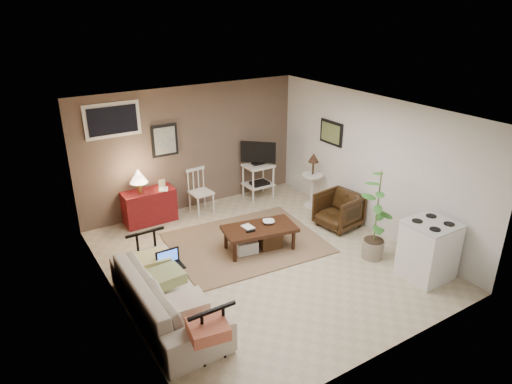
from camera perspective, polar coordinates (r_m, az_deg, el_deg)
floor at (r=7.38m, az=0.78°, el=-8.48°), size 5.00×5.00×0.00m
art_back at (r=8.61m, az=-11.35°, el=6.34°), size 0.50×0.03×0.60m
art_right at (r=8.80m, az=9.39°, el=7.32°), size 0.03×0.60×0.45m
window at (r=8.22m, az=-17.51°, el=8.56°), size 0.96×0.03×0.60m
rug at (r=7.84m, az=-1.22°, el=-6.35°), size 2.62×2.17×0.02m
coffee_table at (r=7.53m, az=0.39°, el=-5.59°), size 1.27×0.82×0.45m
sofa at (r=6.10m, az=-11.18°, el=-11.68°), size 0.64×2.19×0.86m
sofa_pillows at (r=5.86m, az=-9.83°, el=-11.98°), size 0.42×2.08×0.15m
sofa_end_rails at (r=6.17m, az=-10.03°, el=-11.82°), size 0.59×2.19×0.74m
laptop at (r=6.39m, az=-10.77°, el=-8.55°), size 0.34×0.24×0.23m
red_console at (r=8.63m, az=-13.30°, el=-1.41°), size 0.94×0.42×1.09m
spindle_chair at (r=8.86m, az=-6.94°, el=-0.07°), size 0.42×0.42×0.87m
tv_stand at (r=9.37m, az=0.32°, el=2.94°), size 0.57×0.52×1.20m
side_table at (r=9.03m, az=7.11°, el=2.31°), size 0.42×0.42×1.11m
armchair at (r=8.38m, az=10.29°, el=-2.07°), size 0.73×0.76×0.71m
potted_plant at (r=7.32m, az=14.89°, el=-2.45°), size 0.38×0.38×1.51m
stove at (r=7.23m, az=20.75°, el=-6.76°), size 0.69×0.64×0.90m
bowl at (r=7.54m, az=1.60°, el=-3.25°), size 0.20×0.12×0.20m
book_table at (r=7.35m, az=-1.50°, el=-3.89°), size 0.16×0.03×0.21m
book_console at (r=8.48m, az=-12.08°, el=0.90°), size 0.15×0.09×0.22m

